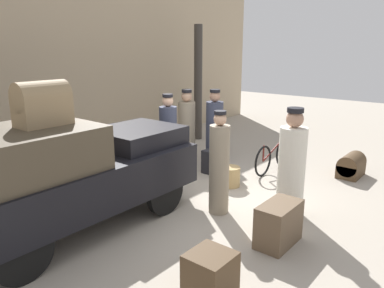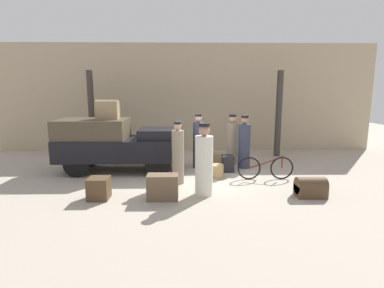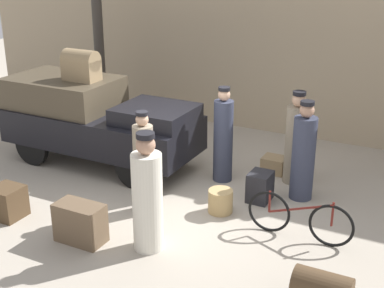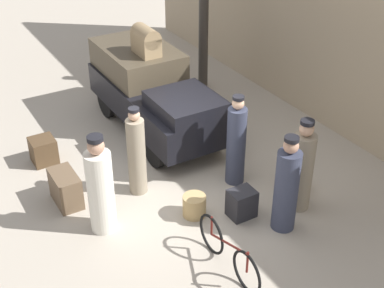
{
  "view_description": "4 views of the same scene",
  "coord_description": "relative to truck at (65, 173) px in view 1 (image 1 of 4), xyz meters",
  "views": [
    {
      "loc": [
        -5.01,
        -4.06,
        2.72
      ],
      "look_at": [
        0.2,
        0.2,
        0.95
      ],
      "focal_mm": 35.0,
      "sensor_mm": 36.0,
      "label": 1
    },
    {
      "loc": [
        0.01,
        -8.8,
        2.56
      ],
      "look_at": [
        0.2,
        0.2,
        0.95
      ],
      "focal_mm": 28.0,
      "sensor_mm": 36.0,
      "label": 2
    },
    {
      "loc": [
        4.14,
        -7.42,
        4.22
      ],
      "look_at": [
        0.2,
        0.2,
        0.95
      ],
      "focal_mm": 50.0,
      "sensor_mm": 36.0,
      "label": 3
    },
    {
      "loc": [
        7.26,
        -3.95,
        5.9
      ],
      "look_at": [
        0.2,
        0.2,
        0.95
      ],
      "focal_mm": 50.0,
      "sensor_mm": 36.0,
      "label": 4
    }
  ],
  "objects": [
    {
      "name": "suitcase_small_leather",
      "position": [
        3.55,
        -0.11,
        -0.68
      ],
      "size": [
        0.37,
        0.45,
        0.52
      ],
      "color": "#232328",
      "rests_on": "ground"
    },
    {
      "name": "suitcase_tan_flat",
      "position": [
        3.37,
        1.16,
        -0.78
      ],
      "size": [
        0.44,
        0.39,
        0.31
      ],
      "color": "#937A56",
      "rests_on": "ground"
    },
    {
      "name": "trunk_large_brown",
      "position": [
        1.65,
        -2.61,
        -0.63
      ],
      "size": [
        0.74,
        0.41,
        0.61
      ],
      "color": "brown",
      "rests_on": "ground"
    },
    {
      "name": "porter_lifting_near_truck",
      "position": [
        1.99,
        -1.34,
        -0.13
      ],
      "size": [
        0.33,
        0.33,
        1.73
      ],
      "color": "gray",
      "rests_on": "ground"
    },
    {
      "name": "canopy_pillar_right",
      "position": [
        5.82,
        2.13,
        0.72
      ],
      "size": [
        0.24,
        0.24,
        3.31
      ],
      "color": "#38332D",
      "rests_on": "ground"
    },
    {
      "name": "truck",
      "position": [
        0.0,
        0.0,
        0.0
      ],
      "size": [
        3.91,
        1.56,
        1.68
      ],
      "color": "black",
      "rests_on": "ground"
    },
    {
      "name": "ground_plane",
      "position": [
        2.2,
        -0.63,
        -0.93
      ],
      "size": [
        30.0,
        30.0,
        0.0
      ],
      "primitive_type": "plane",
      "color": "#A89E8E"
    },
    {
      "name": "porter_standing_middle",
      "position": [
        2.62,
        0.38,
        -0.11
      ],
      "size": [
        0.36,
        0.36,
        1.8
      ],
      "color": "#33384C",
      "rests_on": "ground"
    },
    {
      "name": "porter_carrying_trunk",
      "position": [
        3.84,
        0.91,
        -0.14
      ],
      "size": [
        0.4,
        0.4,
        1.74
      ],
      "color": "gray",
      "rests_on": "ground"
    },
    {
      "name": "porter_with_bicycle",
      "position": [
        4.15,
        0.32,
        -0.13
      ],
      "size": [
        0.4,
        0.4,
        1.76
      ],
      "color": "#33384C",
      "rests_on": "ground"
    },
    {
      "name": "wicker_basket",
      "position": [
        3.12,
        -0.81,
        -0.74
      ],
      "size": [
        0.41,
        0.41,
        0.39
      ],
      "color": "tan",
      "rests_on": "ground"
    },
    {
      "name": "station_building_facade",
      "position": [
        2.2,
        3.44,
        1.32
      ],
      "size": [
        16.0,
        0.15,
        4.5
      ],
      "color": "tan",
      "rests_on": "ground"
    },
    {
      "name": "conductor_in_dark_uniform",
      "position": [
        2.65,
        -2.3,
        -0.12
      ],
      "size": [
        0.44,
        0.44,
        1.79
      ],
      "color": "silver",
      "rests_on": "ground"
    },
    {
      "name": "trunk_umber_medium",
      "position": [
        0.13,
        -2.55,
        -0.67
      ],
      "size": [
        0.49,
        0.47,
        0.52
      ],
      "color": "#4C3823",
      "rests_on": "ground"
    },
    {
      "name": "trunk_on_truck_roof",
      "position": [
        -0.24,
        0.0,
        1.04
      ],
      "size": [
        0.69,
        0.4,
        0.6
      ],
      "color": "#937A56",
      "rests_on": "truck"
    },
    {
      "name": "bicycle",
      "position": [
        4.52,
        -1.04,
        -0.59
      ],
      "size": [
        1.63,
        0.04,
        0.72
      ],
      "color": "black",
      "rests_on": "ground"
    },
    {
      "name": "trunk_barrel_dark",
      "position": [
        5.25,
        -2.51,
        -0.71
      ],
      "size": [
        0.7,
        0.43,
        0.5
      ],
      "color": "#4C3823",
      "rests_on": "ground"
    }
  ]
}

